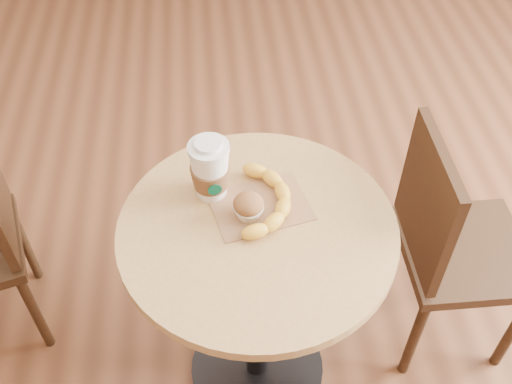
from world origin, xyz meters
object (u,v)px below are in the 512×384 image
(cafe_table, at_px, (257,277))
(chair_right, at_px, (449,243))
(coffee_cup, at_px, (210,171))
(banana, at_px, (267,199))
(muffin, at_px, (248,207))

(cafe_table, height_order, chair_right, chair_right)
(coffee_cup, distance_m, banana, 0.16)
(chair_right, relative_size, banana, 3.06)
(cafe_table, bearing_deg, banana, 65.03)
(cafe_table, height_order, coffee_cup, coffee_cup)
(coffee_cup, relative_size, banana, 0.62)
(chair_right, distance_m, coffee_cup, 0.78)
(muffin, bearing_deg, banana, 34.70)
(chair_right, relative_size, coffee_cup, 4.94)
(cafe_table, height_order, muffin, muffin)
(cafe_table, bearing_deg, chair_right, 10.77)
(cafe_table, relative_size, coffee_cup, 4.33)
(banana, bearing_deg, chair_right, 15.11)
(muffin, relative_size, banana, 0.28)
(banana, bearing_deg, coffee_cup, 168.37)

